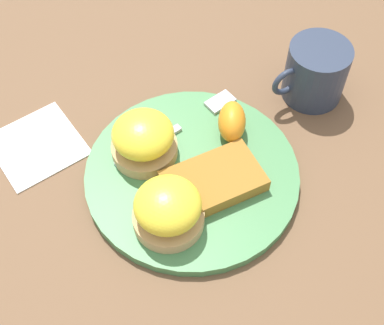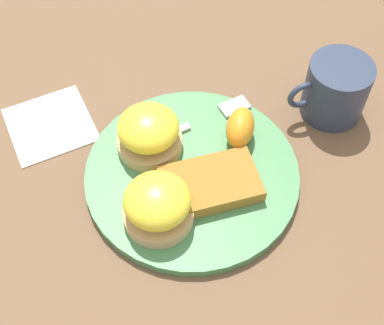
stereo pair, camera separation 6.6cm
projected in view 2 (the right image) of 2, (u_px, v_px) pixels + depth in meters
name	position (u px, v px, depth m)	size (l,w,h in m)	color
ground_plane	(192.00, 177.00, 0.69)	(1.10, 1.10, 0.00)	brown
plate	(192.00, 174.00, 0.68)	(0.27, 0.27, 0.01)	#47844C
sandwich_benedict_left	(149.00, 132.00, 0.68)	(0.09, 0.09, 0.06)	tan
sandwich_benedict_right	(158.00, 205.00, 0.62)	(0.09, 0.09, 0.06)	tan
hashbrown_patty	(210.00, 184.00, 0.66)	(0.12, 0.07, 0.02)	#9E6A25
orange_wedge	(240.00, 128.00, 0.69)	(0.06, 0.04, 0.04)	orange
fork	(194.00, 124.00, 0.72)	(0.19, 0.05, 0.00)	silver
cup	(335.00, 89.00, 0.72)	(0.11, 0.09, 0.08)	#2D384C
napkin	(50.00, 124.00, 0.74)	(0.11, 0.11, 0.00)	white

